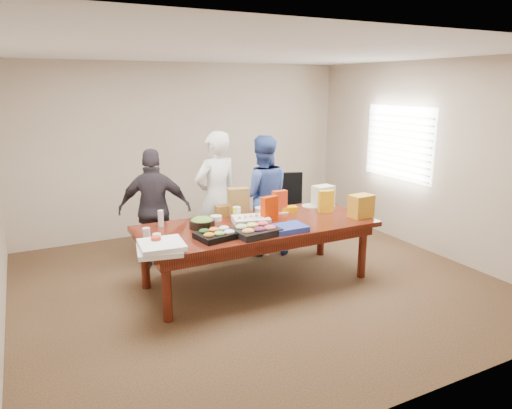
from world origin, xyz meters
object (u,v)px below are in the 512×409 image
office_chair (295,208)px  sheet_cake (251,220)px  salad_bowl (202,224)px  conference_table (257,253)px  person_center (216,198)px  person_right (262,195)px

office_chair → sheet_cake: bearing=-120.0°
salad_bowl → conference_table: bearing=-13.2°
conference_table → office_chair: size_ratio=2.88×
conference_table → sheet_cake: 0.42m
person_center → sheet_cake: person_center is taller
conference_table → person_right: 1.16m
sheet_cake → salad_bowl: (-0.59, 0.09, 0.01)m
person_center → person_right: person_center is taller
office_chair → person_right: (-0.77, -0.35, 0.36)m
office_chair → salad_bowl: bearing=-131.7°
office_chair → person_center: (-1.47, -0.38, 0.40)m
conference_table → salad_bowl: bearing=166.8°
salad_bowl → person_center: bearing=57.0°
conference_table → office_chair: bearing=43.8°
conference_table → salad_bowl: 0.78m
conference_table → person_center: 1.04m
person_right → salad_bowl: bearing=50.8°
person_right → conference_table: bearing=76.9°
person_right → sheet_cake: bearing=73.0°
conference_table → office_chair: (1.32, 1.26, 0.11)m
office_chair → person_right: 0.92m
conference_table → office_chair: office_chair is taller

